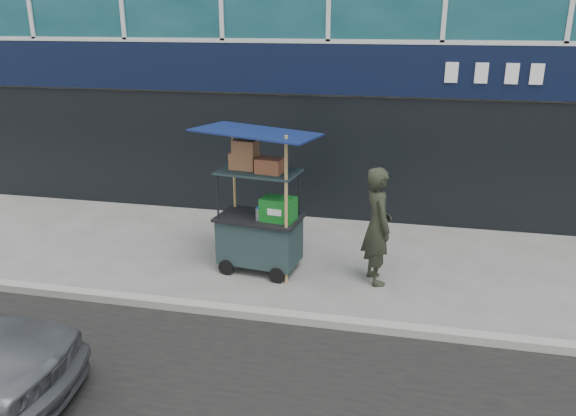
# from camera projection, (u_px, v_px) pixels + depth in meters

# --- Properties ---
(ground) EXTENTS (80.00, 80.00, 0.00)m
(ground) POSITION_uv_depth(u_px,v_px,m) (281.00, 313.00, 7.65)
(ground) COLOR slate
(ground) RESTS_ON ground
(curb) EXTENTS (80.00, 0.18, 0.12)m
(curb) POSITION_uv_depth(u_px,v_px,m) (277.00, 316.00, 7.45)
(curb) COLOR gray
(curb) RESTS_ON ground
(vendor_cart) EXTENTS (1.85, 1.42, 2.31)m
(vendor_cart) POSITION_uv_depth(u_px,v_px,m) (260.00, 222.00, 8.70)
(vendor_cart) COLOR #18272A
(vendor_cart) RESTS_ON ground
(vendor_man) EXTENTS (0.65, 0.77, 1.79)m
(vendor_man) POSITION_uv_depth(u_px,v_px,m) (377.00, 226.00, 8.29)
(vendor_man) COLOR #252A1E
(vendor_man) RESTS_ON ground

